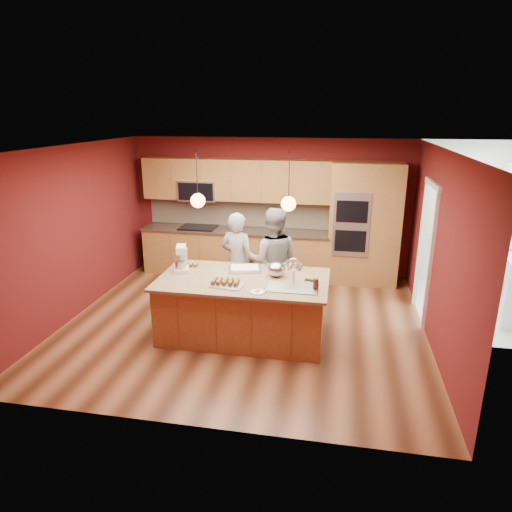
% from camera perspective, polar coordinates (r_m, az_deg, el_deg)
% --- Properties ---
extents(floor, '(5.50, 5.50, 0.00)m').
position_cam_1_polar(floor, '(7.25, -1.47, -8.39)').
color(floor, '#452313').
rests_on(floor, ground).
extents(ceiling, '(5.50, 5.50, 0.00)m').
position_cam_1_polar(ceiling, '(6.53, -1.66, 13.42)').
color(ceiling, white).
rests_on(ceiling, ground).
extents(wall_back, '(5.50, 0.00, 5.50)m').
position_cam_1_polar(wall_back, '(9.15, 1.72, 6.13)').
color(wall_back, '#551314').
rests_on(wall_back, ground).
extents(wall_front, '(5.50, 0.00, 5.50)m').
position_cam_1_polar(wall_front, '(4.49, -8.26, -6.65)').
color(wall_front, '#551314').
rests_on(wall_front, ground).
extents(wall_left, '(0.00, 5.00, 5.00)m').
position_cam_1_polar(wall_left, '(7.80, -21.76, 2.81)').
color(wall_left, '#551314').
rests_on(wall_left, ground).
extents(wall_right, '(0.00, 5.00, 5.00)m').
position_cam_1_polar(wall_right, '(6.77, 21.87, 0.64)').
color(wall_right, '#551314').
rests_on(wall_right, ground).
extents(cabinet_run, '(3.74, 0.64, 2.30)m').
position_cam_1_polar(cabinet_run, '(9.12, -2.78, 3.72)').
color(cabinet_run, brown).
rests_on(cabinet_run, floor).
extents(oven_column, '(1.30, 0.62, 2.30)m').
position_cam_1_polar(oven_column, '(8.81, 13.36, 3.87)').
color(oven_column, brown).
rests_on(oven_column, floor).
extents(doorway_trim, '(0.08, 1.11, 2.20)m').
position_cam_1_polar(doorway_trim, '(7.60, 20.38, 0.23)').
color(doorway_trim, silver).
rests_on(doorway_trim, wall_right).
extents(pendant_left, '(0.20, 0.20, 0.80)m').
position_cam_1_polar(pendant_left, '(6.41, -7.28, 6.93)').
color(pendant_left, black).
rests_on(pendant_left, ceiling).
extents(pendant_right, '(0.20, 0.20, 0.80)m').
position_cam_1_polar(pendant_right, '(6.15, 4.08, 6.56)').
color(pendant_right, black).
rests_on(pendant_right, ceiling).
extents(island, '(2.43, 1.36, 1.27)m').
position_cam_1_polar(island, '(6.71, -1.47, -6.32)').
color(island, brown).
rests_on(island, floor).
extents(person_left, '(0.69, 0.55, 1.65)m').
position_cam_1_polar(person_left, '(7.49, -2.32, -0.70)').
color(person_left, black).
rests_on(person_left, floor).
extents(person_right, '(0.89, 0.71, 1.75)m').
position_cam_1_polar(person_right, '(7.37, 2.12, -0.61)').
color(person_right, slate).
rests_on(person_right, floor).
extents(stand_mixer, '(0.27, 0.33, 0.39)m').
position_cam_1_polar(stand_mixer, '(6.87, -9.29, -0.54)').
color(stand_mixer, silver).
rests_on(stand_mixer, island).
extents(sheet_cake, '(0.54, 0.45, 0.05)m').
position_cam_1_polar(sheet_cake, '(6.87, -1.42, -1.60)').
color(sheet_cake, silver).
rests_on(sheet_cake, island).
extents(cooling_rack, '(0.47, 0.37, 0.02)m').
position_cam_1_polar(cooling_rack, '(6.28, -3.60, -3.63)').
color(cooling_rack, silver).
rests_on(cooling_rack, island).
extents(mixing_bowl, '(0.26, 0.26, 0.22)m').
position_cam_1_polar(mixing_bowl, '(6.60, 2.53, -1.69)').
color(mixing_bowl, silver).
rests_on(mixing_bowl, island).
extents(plate, '(0.19, 0.19, 0.01)m').
position_cam_1_polar(plate, '(6.04, 0.20, -4.52)').
color(plate, white).
rests_on(plate, island).
extents(tumbler, '(0.08, 0.08, 0.15)m').
position_cam_1_polar(tumbler, '(6.18, 7.47, -3.52)').
color(tumbler, '#34180B').
rests_on(tumbler, island).
extents(phone, '(0.14, 0.10, 0.01)m').
position_cam_1_polar(phone, '(6.50, 6.70, -3.02)').
color(phone, black).
rests_on(phone, island).
extents(cupcakes_left, '(0.22, 0.15, 0.07)m').
position_cam_1_polar(cupcakes_left, '(7.11, -8.12, -1.01)').
color(cupcakes_left, '#B47F3D').
rests_on(cupcakes_left, island).
extents(cupcakes_rack, '(0.40, 0.24, 0.07)m').
position_cam_1_polar(cupcakes_rack, '(6.31, -3.86, -3.11)').
color(cupcakes_rack, '#B47F3D').
rests_on(cupcakes_rack, island).
extents(cupcakes_right, '(0.22, 0.22, 0.07)m').
position_cam_1_polar(cupcakes_right, '(6.96, 4.86, -1.31)').
color(cupcakes_right, '#B47F3D').
rests_on(cupcakes_right, island).
extents(dryer, '(0.68, 0.71, 1.08)m').
position_cam_1_polar(dryer, '(8.84, 28.85, -1.99)').
color(dryer, silver).
rests_on(dryer, floor).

